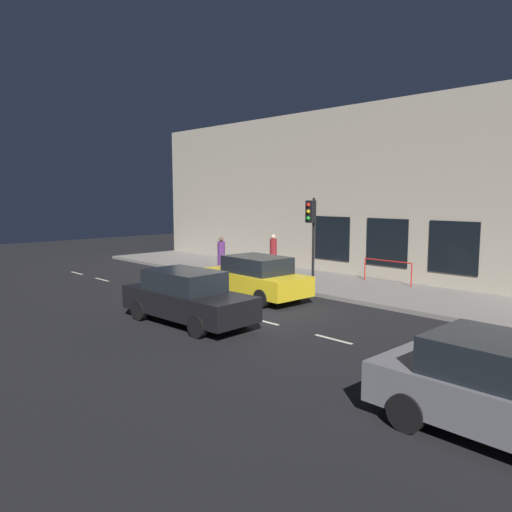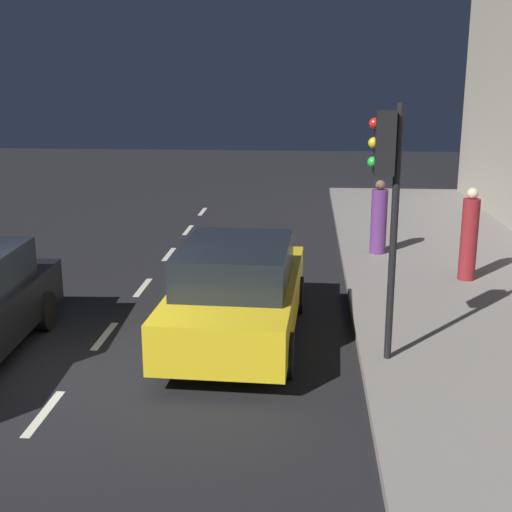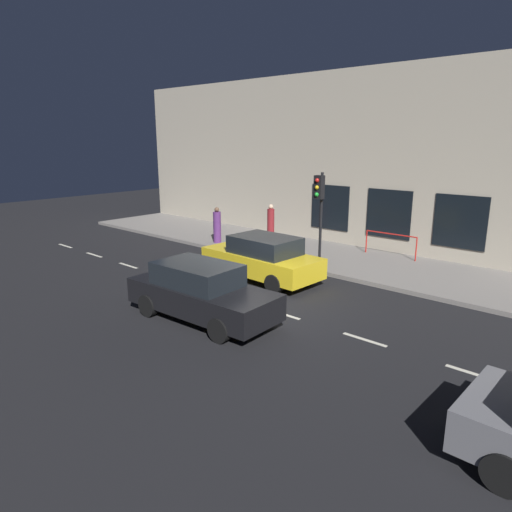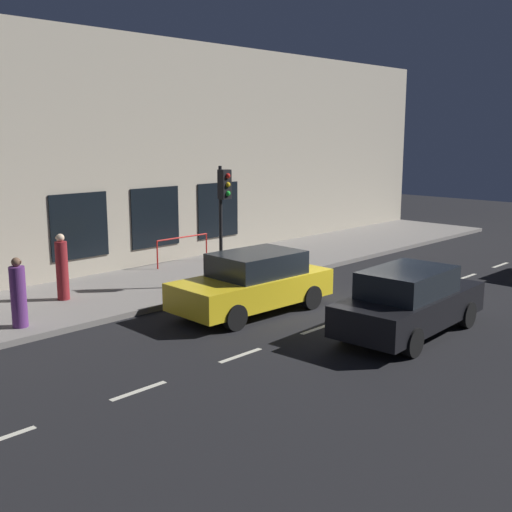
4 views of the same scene
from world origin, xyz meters
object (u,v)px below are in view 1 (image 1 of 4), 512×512
object	(u,v)px
parked_car_2	(187,297)
pedestrian_0	(273,255)
pedestrian_1	(221,256)
parked_car_1	(255,277)
traffic_light	(311,222)

from	to	relation	value
parked_car_2	pedestrian_0	xyz separation A→B (m)	(8.13, 4.29, 0.21)
parked_car_2	pedestrian_1	size ratio (longest dim) A/B	2.71
parked_car_1	parked_car_2	size ratio (longest dim) A/B	0.99
pedestrian_0	pedestrian_1	size ratio (longest dim) A/B	1.10
pedestrian_0	traffic_light	bearing A→B (deg)	-72.57
traffic_light	parked_car_2	size ratio (longest dim) A/B	0.79
parked_car_1	pedestrian_1	xyz separation A→B (m)	(2.67, 5.09, 0.12)
parked_car_2	pedestrian_1	xyz separation A→B (m)	(6.59, 6.26, 0.12)
pedestrian_1	parked_car_2	bearing A→B (deg)	89.71
parked_car_1	pedestrian_0	distance (m)	5.25
parked_car_2	pedestrian_0	size ratio (longest dim) A/B	2.47
traffic_light	pedestrian_0	size ratio (longest dim) A/B	1.95
traffic_light	parked_car_2	bearing A→B (deg)	-177.61
traffic_light	pedestrian_0	world-z (taller)	traffic_light
pedestrian_0	pedestrian_1	bearing A→B (deg)	173.08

